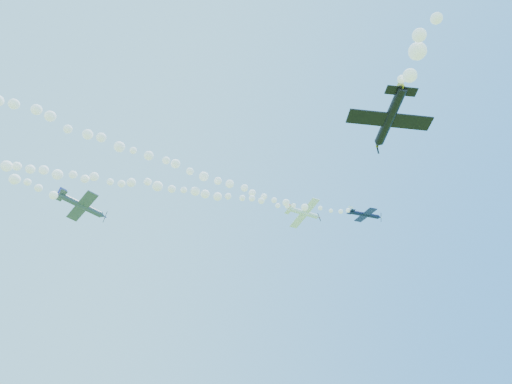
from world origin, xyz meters
name	(u,v)px	position (x,y,z in m)	size (l,w,h in m)	color
plane_white	(304,213)	(16.37, -1.91, 50.52)	(7.95, 8.14, 2.50)	white
smoke_trail_white	(53,119)	(-29.15, -6.47, 50.19)	(86.40, 11.23, 3.24)	white
plane_navy	(365,215)	(23.61, -10.38, 46.81)	(6.45, 6.58, 2.30)	#0D133A
smoke_trail_navy	(158,186)	(-11.67, -2.41, 46.62)	(66.88, 16.93, 2.56)	white
plane_grey	(82,206)	(-21.79, -1.28, 40.12)	(7.78, 8.27, 3.00)	#384152
plane_black	(389,119)	(4.00, -37.41, 34.54)	(8.51, 8.04, 2.54)	black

